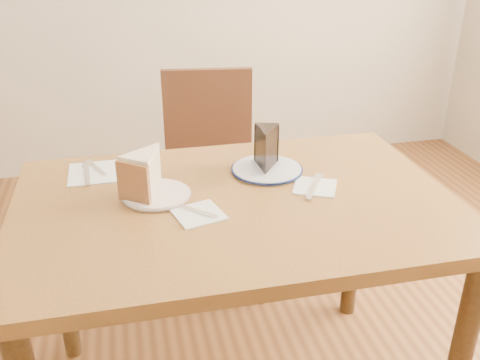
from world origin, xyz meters
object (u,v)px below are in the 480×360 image
(carrot_cake, at_px, (148,173))
(chocolate_cake, at_px, (266,150))
(plate_navy, at_px, (267,169))
(table, at_px, (236,230))
(chair_far, at_px, (210,171))
(plate_cream, at_px, (156,195))

(carrot_cake, xyz_separation_m, chocolate_cake, (0.36, 0.08, 0.00))
(plate_navy, height_order, carrot_cake, carrot_cake)
(table, xyz_separation_m, plate_navy, (0.13, 0.16, 0.10))
(chair_far, height_order, chocolate_cake, chair_far)
(plate_cream, bearing_deg, chocolate_cake, 15.75)
(chair_far, relative_size, plate_cream, 4.90)
(plate_cream, xyz_separation_m, chocolate_cake, (0.34, 0.10, 0.06))
(carrot_cake, bearing_deg, plate_navy, 48.37)
(plate_navy, bearing_deg, chair_far, 97.64)
(table, xyz_separation_m, plate_cream, (-0.21, 0.06, 0.10))
(carrot_cake, bearing_deg, table, 16.43)
(chair_far, height_order, plate_navy, chair_far)
(plate_navy, distance_m, chocolate_cake, 0.06)
(table, distance_m, plate_cream, 0.24)
(chocolate_cake, bearing_deg, carrot_cake, 28.52)
(table, height_order, chair_far, chair_far)
(chair_far, xyz_separation_m, plate_navy, (0.08, -0.58, 0.26))
(carrot_cake, relative_size, chocolate_cake, 1.16)
(chair_far, distance_m, plate_navy, 0.64)
(chair_far, relative_size, chocolate_cake, 7.88)
(chocolate_cake, bearing_deg, chair_far, -66.20)
(table, distance_m, plate_navy, 0.23)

